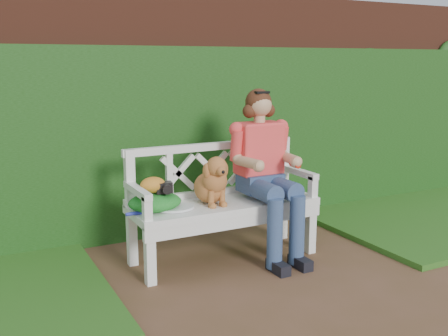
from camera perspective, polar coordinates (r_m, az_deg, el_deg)
name	(u,v)px	position (r m, az deg, el deg)	size (l,w,h in m)	color
ground	(295,296)	(3.71, 7.69, -13.66)	(60.00, 60.00, 0.00)	brown
brick_wall	(183,111)	(5.05, -4.45, 6.16)	(10.00, 0.30, 2.20)	#5C2B1C
ivy_hedge	(193,140)	(4.88, -3.40, 3.03)	(10.00, 0.18, 1.70)	#21531B
grass_right	(436,213)	(5.87, 22.09, -4.58)	(2.60, 2.00, 0.05)	#235911
garden_bench	(224,230)	(4.24, 0.00, -6.77)	(1.58, 0.60, 0.48)	white
seated_woman	(262,176)	(4.27, 4.11, -0.87)	(0.55, 0.74, 1.31)	#F14D62
dog	(211,179)	(4.05, -1.40, -1.21)	(0.26, 0.36, 0.39)	brown
tennis_racket	(172,208)	(3.94, -5.64, -4.39)	(0.55, 0.23, 0.03)	white
green_bag	(155,202)	(3.93, -7.52, -3.65)	(0.40, 0.31, 0.14)	green
camera_item	(164,187)	(3.90, -6.57, -2.11)	(0.12, 0.09, 0.08)	black
baseball_glove	(153,185)	(3.89, -7.76, -1.85)	(0.19, 0.14, 0.12)	#BB7320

